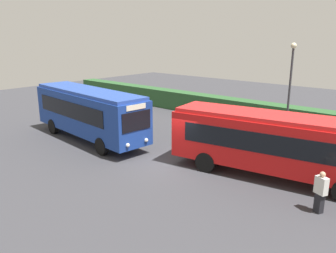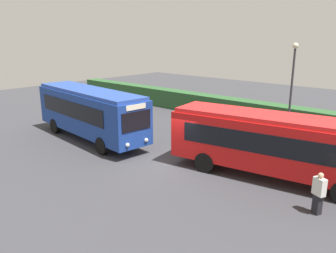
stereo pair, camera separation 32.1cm
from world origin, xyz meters
The scene contains 8 objects.
ground_plane centered at (0.00, 0.00, 0.00)m, with size 64.00×64.00×0.00m, color #38383D.
bus_blue centered at (-6.95, -0.31, 1.86)m, with size 9.80×3.15×3.23m.
bus_red centered at (4.53, 1.70, 1.75)m, with size 10.18×3.90×3.02m.
person_left centered at (-8.84, 2.54, 1.00)m, with size 0.34×0.53×1.89m.
person_right centered at (7.19, -0.29, 0.86)m, with size 0.53×0.43×1.65m.
hedge_row centered at (0.00, 10.63, 0.81)m, with size 44.00×1.41×1.61m, color #2A552C.
traffic_cone centered at (-8.22, 6.24, 0.30)m, with size 0.36×0.36×0.60m, color orange.
lamppost centered at (2.30, 8.40, 3.74)m, with size 0.36×0.36×6.05m.
Camera 1 is at (10.47, -12.75, 6.50)m, focal length 36.23 mm.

